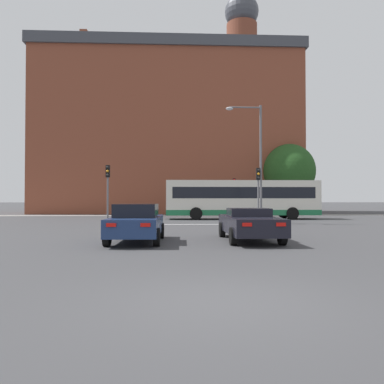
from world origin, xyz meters
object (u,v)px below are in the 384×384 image
object	(u,v)px
bus_crossing_lead	(242,198)
pedestrian_waiting	(268,206)
street_lamp_junction	(255,151)
car_roadster_right	(249,224)
traffic_light_far_right	(234,190)
traffic_light_near_right	(258,186)
traffic_light_near_left	(108,184)
car_saloon_left	(137,223)

from	to	relation	value
bus_crossing_lead	pedestrian_waiting	world-z (taller)	bus_crossing_lead
street_lamp_junction	bus_crossing_lead	bearing A→B (deg)	89.13
car_roadster_right	traffic_light_far_right	xyz separation A→B (m)	(3.02, 22.48, 1.87)
traffic_light_near_right	traffic_light_far_right	bearing A→B (deg)	88.46
car_roadster_right	bus_crossing_lead	distance (m)	16.31
traffic_light_near_left	traffic_light_near_right	bearing A→B (deg)	1.02
traffic_light_near_right	traffic_light_far_right	size ratio (longest dim) A/B	1.00
car_saloon_left	traffic_light_far_right	bearing A→B (deg)	73.38
bus_crossing_lead	traffic_light_far_right	size ratio (longest dim) A/B	3.34
car_saloon_left	pedestrian_waiting	world-z (taller)	pedestrian_waiting
bus_crossing_lead	traffic_light_near_left	xyz separation A→B (m)	(-9.93, -5.98, 0.92)
traffic_light_near_left	street_lamp_junction	xyz separation A→B (m)	(9.85, 0.48, 2.27)
traffic_light_near_right	street_lamp_junction	world-z (taller)	street_lamp_junction
car_saloon_left	street_lamp_junction	size ratio (longest dim) A/B	0.53
traffic_light_far_right	bus_crossing_lead	bearing A→B (deg)	-93.57
car_saloon_left	car_roadster_right	distance (m)	4.39
traffic_light_near_left	street_lamp_junction	distance (m)	10.12
bus_crossing_lead	car_roadster_right	bearing A→B (deg)	-9.25
traffic_light_near_right	car_saloon_left	bearing A→B (deg)	-123.70
car_roadster_right	traffic_light_near_right	size ratio (longest dim) A/B	1.29
bus_crossing_lead	traffic_light_near_right	world-z (taller)	traffic_light_near_right
traffic_light_near_left	street_lamp_junction	bearing A→B (deg)	2.77
traffic_light_near_left	pedestrian_waiting	distance (m)	19.24
car_roadster_right	bus_crossing_lead	xyz separation A→B (m)	(2.62, 16.06, 1.03)
car_roadster_right	traffic_light_near_right	world-z (taller)	traffic_light_near_right
car_roadster_right	street_lamp_junction	world-z (taller)	street_lamp_junction
car_saloon_left	traffic_light_near_right	world-z (taller)	traffic_light_near_right
traffic_light_near_left	pedestrian_waiting	xyz separation A→B (m)	(13.91, 13.20, -1.65)
car_saloon_left	traffic_light_near_left	distance (m)	10.98
bus_crossing_lead	traffic_light_near_left	bearing A→B (deg)	-58.96
bus_crossing_lead	pedestrian_waiting	distance (m)	8.27
traffic_light_near_left	car_saloon_left	bearing A→B (deg)	-74.22
traffic_light_near_left	traffic_light_far_right	xyz separation A→B (m)	(10.33, 12.39, -0.08)
traffic_light_far_right	car_saloon_left	bearing A→B (deg)	-107.96
street_lamp_junction	traffic_light_near_right	bearing A→B (deg)	-62.53
traffic_light_near_right	bus_crossing_lead	bearing A→B (deg)	90.71
street_lamp_junction	car_roadster_right	bearing A→B (deg)	-103.48
bus_crossing_lead	street_lamp_junction	bearing A→B (deg)	-0.87
traffic_light_near_right	pedestrian_waiting	world-z (taller)	traffic_light_near_right
bus_crossing_lead	street_lamp_junction	size ratio (longest dim) A/B	1.55
car_roadster_right	pedestrian_waiting	distance (m)	24.20
bus_crossing_lead	pedestrian_waiting	xyz separation A→B (m)	(3.97, 7.22, -0.73)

